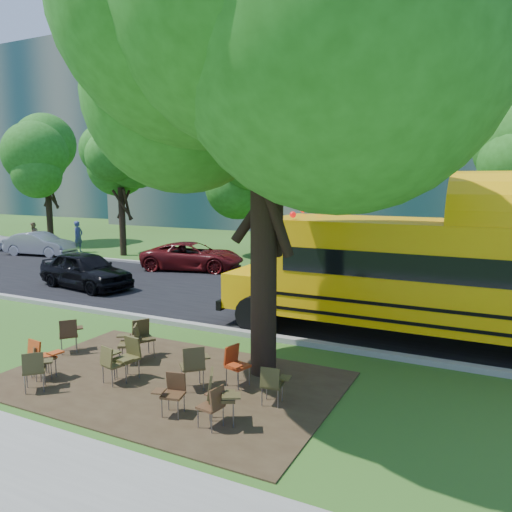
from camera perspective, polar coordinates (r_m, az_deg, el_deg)
The scene contains 31 objects.
ground at distance 11.89m, azimuth -12.58°, elevation -12.19°, with size 160.00×160.00×0.00m, color #34581B.
dirt_patch at distance 10.94m, azimuth -10.08°, elevation -13.91°, with size 7.00×4.50×0.03m, color #382819.
asphalt_road at distance 17.61m, azimuth 1.92°, elevation -5.05°, with size 80.00×8.00×0.04m, color black.
kerb_near at distance 14.18m, azimuth -4.88°, elevation -8.26°, with size 80.00×0.25×0.14m, color gray.
kerb_far at distance 21.31m, azimuth 6.52°, elevation -2.55°, with size 80.00×0.25×0.14m, color gray.
building_main at distance 47.55m, azimuth 8.02°, elevation 16.80°, with size 38.00×16.00×22.00m, color slate.
building_left at distance 66.53m, azimuth -16.81°, elevation 13.30°, with size 26.00×14.00×20.00m, color slate.
bg_tree_0 at distance 28.81m, azimuth -15.24°, elevation 9.11°, with size 5.20×5.20×7.18m.
bg_tree_1 at distance 35.93m, azimuth -22.86°, elevation 9.90°, with size 6.00×6.00×8.40m.
bg_tree_2 at distance 27.39m, azimuth 0.26°, elevation 8.70°, with size 4.80×4.80×6.62m.
main_tree at distance 10.58m, azimuth 0.93°, elevation 19.44°, with size 7.20×7.20×9.78m.
school_bus at distance 13.41m, azimuth 25.72°, elevation -2.33°, with size 12.98×2.97×3.17m.
chair_0 at distance 11.62m, azimuth -23.36°, elevation -10.31°, with size 0.64×0.53×0.89m.
chair_1 at distance 11.64m, azimuth -23.51°, elevation -10.70°, with size 0.65×0.51×0.77m.
chair_2 at distance 11.02m, azimuth -23.92°, elevation -11.51°, with size 0.58×0.73×0.85m.
chair_3 at distance 11.05m, azimuth -14.50°, elevation -10.77°, with size 0.65×0.54×0.91m.
chair_4 at distance 10.85m, azimuth -16.08°, elevation -11.48°, with size 0.63×0.49×0.83m.
chair_5 at distance 9.35m, azimuth -9.51°, elevation -14.84°, with size 0.53×0.56×0.77m.
chair_6 at distance 8.80m, azimuth -4.89°, elevation -16.32°, with size 0.45×0.56×0.77m.
chair_7 at distance 8.86m, azimuth -4.29°, elevation -15.24°, with size 0.80×0.65×0.97m.
chair_8 at distance 13.05m, azimuth -20.55°, elevation -8.15°, with size 0.59×0.75×0.87m.
chair_9 at distance 11.93m, azimuth -14.09°, elevation -9.27°, with size 0.76×0.62×0.92m.
chair_10 at distance 12.26m, azimuth -12.92°, elevation -8.78°, with size 0.60×0.76×0.91m.
chair_11 at distance 10.25m, azimuth -7.08°, elevation -12.02°, with size 0.64×0.81×0.94m.
chair_12 at distance 10.39m, azimuth -2.40°, elevation -12.00°, with size 0.51×0.65×0.85m.
chair_13 at distance 9.55m, azimuth 1.93°, elevation -14.15°, with size 0.53×0.53×0.79m.
black_car at distance 20.53m, azimuth -18.89°, elevation -1.54°, with size 1.71×4.25×1.45m, color black.
bg_car_silver at distance 30.41m, azimuth -23.48°, elevation 1.26°, with size 1.39×3.99×1.31m, color #9B9BA0.
bg_car_red at distance 23.57m, azimuth -7.23°, elevation -0.03°, with size 2.18×4.74×1.32m, color #520E0F.
pedestrian_a at distance 31.02m, azimuth -19.65°, elevation 2.09°, with size 0.67×0.44×1.84m, color navy.
pedestrian_b at distance 34.69m, azimuth -24.09°, elevation 2.25°, with size 0.76×0.59×1.56m, color #84664F.
Camera 1 is at (7.09, -8.57, 4.19)m, focal length 35.00 mm.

